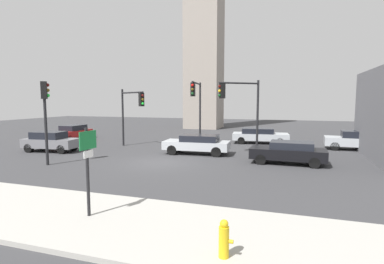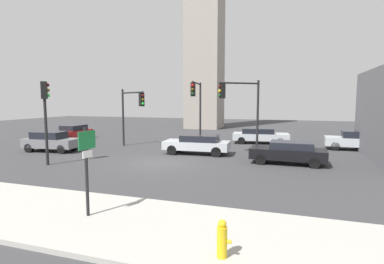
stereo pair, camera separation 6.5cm
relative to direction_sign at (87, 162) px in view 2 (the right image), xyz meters
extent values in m
plane|color=#38383A|center=(-1.55, 8.80, -1.88)|extent=(88.42, 88.42, 0.00)
cube|color=#A8A59E|center=(-1.55, -0.02, -1.80)|extent=(31.83, 4.16, 0.15)
cylinder|color=black|center=(-0.02, 0.00, -0.33)|extent=(0.10, 0.10, 2.78)
cube|color=#197238|center=(0.04, 0.00, 0.68)|extent=(0.06, 0.75, 0.56)
cube|color=white|center=(0.04, 0.00, 0.25)|extent=(0.05, 0.42, 0.22)
cylinder|color=black|center=(-7.52, 6.18, 0.55)|extent=(0.16, 0.16, 4.85)
cube|color=black|center=(-7.52, 6.18, 2.48)|extent=(0.45, 0.45, 1.00)
sphere|color=#4C0F0C|center=(-7.36, 6.30, 2.78)|extent=(0.20, 0.20, 0.20)
sphere|color=#594714|center=(-7.36, 6.30, 2.48)|extent=(0.20, 0.20, 0.20)
sphere|color=green|center=(-7.36, 6.30, 2.18)|extent=(0.20, 0.20, 0.20)
cylinder|color=black|center=(-7.28, 14.28, 0.47)|extent=(0.16, 0.16, 4.69)
cylinder|color=black|center=(-5.86, 13.35, 2.51)|extent=(2.91, 1.95, 0.12)
cube|color=black|center=(-4.64, 12.56, 1.96)|extent=(0.44, 0.44, 1.00)
sphere|color=#4C0F0C|center=(-4.47, 12.45, 2.26)|extent=(0.20, 0.20, 0.20)
sphere|color=#594714|center=(-4.47, 12.45, 1.96)|extent=(0.20, 0.20, 0.20)
sphere|color=green|center=(-4.47, 12.45, 1.66)|extent=(0.20, 0.20, 0.20)
cylinder|color=black|center=(-1.35, 16.91, 0.76)|extent=(0.16, 0.16, 5.28)
cylinder|color=black|center=(-1.08, 14.99, 3.24)|extent=(0.66, 3.84, 0.12)
cube|color=black|center=(-0.85, 13.33, 2.69)|extent=(0.36, 0.36, 1.00)
sphere|color=red|center=(-0.82, 13.13, 2.99)|extent=(0.20, 0.20, 0.20)
sphere|color=#594714|center=(-0.82, 13.13, 2.69)|extent=(0.20, 0.20, 0.20)
sphere|color=#14471E|center=(-0.82, 13.13, 2.39)|extent=(0.20, 0.20, 0.20)
cylinder|color=black|center=(3.75, 14.05, 0.72)|extent=(0.16, 0.16, 5.19)
cylinder|color=black|center=(2.55, 13.12, 3.08)|extent=(2.47, 1.96, 0.12)
cube|color=black|center=(1.55, 12.34, 2.53)|extent=(0.45, 0.45, 1.00)
sphere|color=#4C0F0C|center=(1.39, 12.22, 2.83)|extent=(0.20, 0.20, 0.20)
sphere|color=yellow|center=(1.39, 12.22, 2.53)|extent=(0.20, 0.20, 0.20)
sphere|color=#14471E|center=(1.39, 12.22, 2.23)|extent=(0.20, 0.20, 0.20)
cylinder|color=gold|center=(4.55, -1.18, -1.36)|extent=(0.24, 0.24, 0.73)
sphere|color=gold|center=(4.55, -1.18, -0.92)|extent=(0.20, 0.20, 0.20)
cylinder|color=gold|center=(4.72, -1.18, -1.32)|extent=(0.10, 0.09, 0.09)
cube|color=maroon|center=(-14.02, 16.17, -1.28)|extent=(1.85, 4.12, 0.60)
cube|color=black|center=(-14.03, 16.37, -0.75)|extent=(1.60, 2.32, 0.54)
cylinder|color=black|center=(-13.27, 14.79, -1.58)|extent=(0.33, 0.59, 0.59)
cylinder|color=black|center=(-14.72, 14.76, -1.58)|extent=(0.33, 0.59, 0.59)
cylinder|color=black|center=(-13.33, 17.57, -1.58)|extent=(0.33, 0.59, 0.59)
cylinder|color=black|center=(-14.77, 17.54, -1.58)|extent=(0.33, 0.59, 0.59)
cube|color=#ADB2B7|center=(-0.26, 12.36, -1.25)|extent=(4.67, 2.11, 0.57)
cube|color=black|center=(-0.04, 12.37, -0.76)|extent=(2.65, 1.78, 0.48)
cylinder|color=black|center=(-1.77, 11.51, -1.53)|extent=(0.71, 0.37, 0.69)
cylinder|color=black|center=(-1.86, 13.02, -1.53)|extent=(0.71, 0.37, 0.69)
cylinder|color=black|center=(1.33, 11.69, -1.53)|extent=(0.71, 0.37, 0.69)
cylinder|color=black|center=(1.24, 13.20, -1.53)|extent=(0.71, 0.37, 0.69)
cube|color=black|center=(5.87, 10.87, -1.26)|extent=(4.39, 1.92, 0.62)
cube|color=black|center=(6.09, 10.86, -0.76)|extent=(2.48, 1.65, 0.45)
cylinder|color=black|center=(4.38, 10.18, -1.57)|extent=(0.63, 0.34, 0.62)
cylinder|color=black|center=(4.42, 11.65, -1.57)|extent=(0.63, 0.34, 0.62)
cylinder|color=black|center=(7.33, 10.09, -1.57)|extent=(0.63, 0.34, 0.62)
cylinder|color=black|center=(7.37, 11.56, -1.57)|extent=(0.63, 0.34, 0.62)
cube|color=#ADB2B7|center=(3.53, 19.19, -1.27)|extent=(4.96, 2.47, 0.58)
cube|color=black|center=(3.29, 19.16, -0.78)|extent=(2.84, 2.01, 0.49)
cylinder|color=black|center=(5.06, 20.16, -1.56)|extent=(0.67, 0.42, 0.63)
cylinder|color=black|center=(5.23, 18.54, -1.56)|extent=(0.67, 0.42, 0.63)
cylinder|color=black|center=(1.83, 19.83, -1.56)|extent=(0.67, 0.42, 0.63)
cylinder|color=black|center=(2.00, 18.21, -1.56)|extent=(0.67, 0.42, 0.63)
cube|color=#ADB2B7|center=(10.79, 17.67, -1.23)|extent=(4.47, 1.97, 0.64)
cube|color=black|center=(11.01, 17.66, -0.68)|extent=(2.53, 1.66, 0.55)
cylinder|color=black|center=(9.26, 17.02, -1.55)|extent=(0.66, 0.35, 0.64)
cylinder|color=black|center=(9.33, 18.47, -1.55)|extent=(0.66, 0.35, 0.64)
cylinder|color=black|center=(12.25, 16.88, -1.55)|extent=(0.66, 0.35, 0.64)
cylinder|color=black|center=(12.32, 18.32, -1.55)|extent=(0.66, 0.35, 0.64)
cube|color=slate|center=(-10.80, 10.03, -1.23)|extent=(4.10, 2.11, 0.65)
cube|color=black|center=(-11.00, 10.01, -0.67)|extent=(2.35, 1.72, 0.55)
cylinder|color=black|center=(-9.54, 10.86, -1.55)|extent=(0.67, 0.37, 0.65)
cylinder|color=black|center=(-9.39, 9.47, -1.55)|extent=(0.67, 0.37, 0.65)
cylinder|color=black|center=(-12.21, 10.58, -1.55)|extent=(0.67, 0.37, 0.65)
cylinder|color=black|center=(-12.06, 9.19, -1.55)|extent=(0.67, 0.37, 0.65)
cube|color=gray|center=(-5.31, 32.28, 12.96)|extent=(4.57, 4.57, 29.68)
camera|label=1|loc=(5.89, -7.71, 1.89)|focal=28.11mm
camera|label=2|loc=(5.95, -7.69, 1.89)|focal=28.11mm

